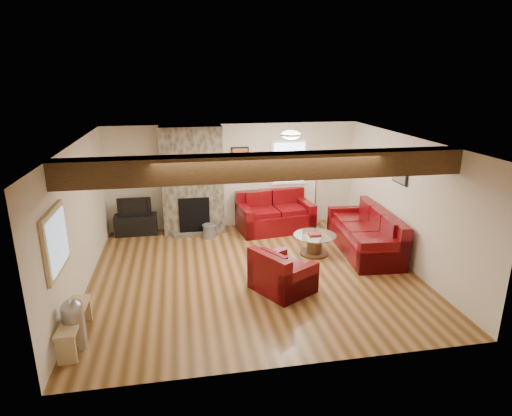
% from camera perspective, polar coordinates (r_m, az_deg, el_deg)
% --- Properties ---
extents(room, '(8.00, 8.00, 8.00)m').
position_cam_1_polar(room, '(7.72, -0.34, -0.30)').
color(room, brown).
rests_on(room, ground).
extents(floor, '(6.00, 6.00, 0.00)m').
position_cam_1_polar(floor, '(8.18, -0.32, -8.67)').
color(floor, brown).
rests_on(floor, ground).
extents(oak_beam, '(6.00, 0.36, 0.38)m').
position_cam_1_polar(oak_beam, '(6.26, 1.62, 5.54)').
color(oak_beam, '#321D0F').
rests_on(oak_beam, room).
extents(chimney_breast, '(1.40, 0.67, 2.50)m').
position_cam_1_polar(chimney_breast, '(10.02, -8.45, 3.48)').
color(chimney_breast, '#37332A').
rests_on(chimney_breast, floor).
extents(back_window, '(0.90, 0.08, 1.10)m').
position_cam_1_polar(back_window, '(10.49, 4.42, 6.09)').
color(back_window, white).
rests_on(back_window, room).
extents(hatch_window, '(0.08, 1.00, 0.90)m').
position_cam_1_polar(hatch_window, '(6.36, -25.11, -4.03)').
color(hatch_window, tan).
rests_on(hatch_window, room).
extents(ceiling_dome, '(0.40, 0.40, 0.18)m').
position_cam_1_polar(ceiling_dome, '(8.50, 4.66, 9.52)').
color(ceiling_dome, white).
rests_on(ceiling_dome, room).
extents(artwork_back, '(0.42, 0.06, 0.52)m').
position_cam_1_polar(artwork_back, '(10.23, -2.13, 6.69)').
color(artwork_back, black).
rests_on(artwork_back, room).
extents(artwork_right, '(0.06, 0.55, 0.42)m').
position_cam_1_polar(artwork_right, '(8.84, 18.63, 4.42)').
color(artwork_right, black).
rests_on(artwork_right, room).
extents(sofa_three, '(1.13, 2.37, 0.89)m').
position_cam_1_polar(sofa_three, '(9.29, 14.23, -3.00)').
color(sofa_three, '#4A0506').
rests_on(sofa_three, floor).
extents(loveseat, '(1.84, 1.20, 0.92)m').
position_cam_1_polar(loveseat, '(10.21, 2.56, -0.52)').
color(loveseat, '#4A0506').
rests_on(loveseat, floor).
extents(armchair_red, '(1.18, 1.22, 0.76)m').
position_cam_1_polar(armchair_red, '(7.45, 3.59, -8.22)').
color(armchair_red, '#4A0506').
rests_on(armchair_red, floor).
extents(coffee_table, '(0.88, 0.88, 0.46)m').
position_cam_1_polar(coffee_table, '(9.00, 7.80, -4.85)').
color(coffee_table, '#402714').
rests_on(coffee_table, floor).
extents(tv_cabinet, '(0.96, 0.38, 0.48)m').
position_cam_1_polar(tv_cabinet, '(10.39, -15.69, -2.14)').
color(tv_cabinet, black).
rests_on(tv_cabinet, floor).
extents(television, '(0.76, 0.10, 0.44)m').
position_cam_1_polar(television, '(10.25, -15.89, 0.27)').
color(television, black).
rests_on(television, tv_cabinet).
extents(floor_lamp, '(0.38, 0.38, 1.49)m').
position_cam_1_polar(floor_lamp, '(10.57, 8.09, 4.50)').
color(floor_lamp, tan).
rests_on(floor_lamp, floor).
extents(pine_bench, '(0.26, 1.13, 0.42)m').
position_cam_1_polar(pine_bench, '(6.70, -22.99, -14.47)').
color(pine_bench, tan).
rests_on(pine_bench, floor).
extents(pedal_bin, '(0.30, 0.30, 0.74)m').
position_cam_1_polar(pedal_bin, '(6.48, -23.11, -13.98)').
color(pedal_bin, '#99999D').
rests_on(pedal_bin, floor).
extents(coal_bucket, '(0.33, 0.33, 0.31)m').
position_cam_1_polar(coal_bucket, '(9.90, -6.27, -3.04)').
color(coal_bucket, gray).
rests_on(coal_bucket, floor).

